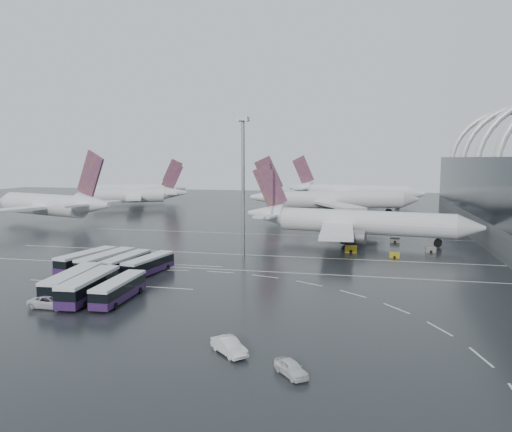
% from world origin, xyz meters
% --- Properties ---
extents(ground, '(420.00, 420.00, 0.00)m').
position_xyz_m(ground, '(0.00, 0.00, 0.00)').
color(ground, black).
rests_on(ground, ground).
extents(lane_marking_near, '(120.00, 0.25, 0.01)m').
position_xyz_m(lane_marking_near, '(0.00, -2.00, 0.01)').
color(lane_marking_near, silver).
rests_on(lane_marking_near, ground).
extents(lane_marking_mid, '(120.00, 0.25, 0.01)m').
position_xyz_m(lane_marking_mid, '(0.00, 12.00, 0.01)').
color(lane_marking_mid, silver).
rests_on(lane_marking_mid, ground).
extents(lane_marking_far, '(120.00, 0.25, 0.01)m').
position_xyz_m(lane_marking_far, '(0.00, 40.00, 0.01)').
color(lane_marking_far, silver).
rests_on(lane_marking_far, ground).
extents(bus_bay_line_south, '(28.00, 0.25, 0.01)m').
position_xyz_m(bus_bay_line_south, '(-24.00, -16.00, 0.01)').
color(bus_bay_line_south, silver).
rests_on(bus_bay_line_south, ground).
extents(bus_bay_line_north, '(28.00, 0.25, 0.01)m').
position_xyz_m(bus_bay_line_north, '(-24.00, 0.00, 0.01)').
color(bus_bay_line_north, silver).
rests_on(bus_bay_line_north, ground).
extents(airliner_main, '(55.24, 47.85, 18.75)m').
position_xyz_m(airliner_main, '(12.53, 32.38, 4.69)').
color(airliner_main, white).
rests_on(airliner_main, ground).
extents(airliner_gate_b, '(58.36, 51.73, 20.54)m').
position_xyz_m(airliner_gate_b, '(4.28, 87.55, 5.14)').
color(airliner_gate_b, white).
rests_on(airliner_gate_b, ground).
extents(airliner_gate_c, '(58.01, 52.68, 20.84)m').
position_xyz_m(airliner_gate_c, '(9.41, 129.16, 5.21)').
color(airliner_gate_c, white).
rests_on(airliner_gate_c, ground).
extents(jet_remote_west, '(49.66, 40.37, 21.99)m').
position_xyz_m(jet_remote_west, '(-76.69, 46.29, 5.68)').
color(jet_remote_west, white).
rests_on(jet_remote_west, ground).
extents(jet_remote_mid, '(40.08, 32.74, 18.29)m').
position_xyz_m(jet_remote_mid, '(-74.03, 97.53, 4.72)').
color(jet_remote_mid, white).
rests_on(jet_remote_mid, ground).
extents(jet_remote_far, '(42.89, 34.98, 19.38)m').
position_xyz_m(jet_remote_far, '(-85.66, 124.56, 5.00)').
color(jet_remote_far, white).
rests_on(jet_remote_far, ground).
extents(bus_row_near_a, '(5.46, 13.37, 3.21)m').
position_xyz_m(bus_row_near_a, '(-32.96, -7.30, 1.76)').
color(bus_row_near_a, '#26143F').
rests_on(bus_row_near_a, ground).
extents(bus_row_near_b, '(4.86, 13.61, 3.28)m').
position_xyz_m(bus_row_near_b, '(-28.73, -8.14, 1.80)').
color(bus_row_near_b, '#26143F').
rests_on(bus_row_near_b, ground).
extents(bus_row_near_c, '(3.97, 12.63, 3.06)m').
position_xyz_m(bus_row_near_c, '(-25.06, -7.94, 1.68)').
color(bus_row_near_c, '#26143F').
rests_on(bus_row_near_c, ground).
extents(bus_row_near_d, '(4.65, 12.56, 3.02)m').
position_xyz_m(bus_row_near_d, '(-20.76, -8.11, 1.66)').
color(bus_row_near_d, '#26143F').
rests_on(bus_row_near_d, ground).
extents(bus_row_far_a, '(4.27, 13.90, 3.37)m').
position_xyz_m(bus_row_far_a, '(-26.19, -22.39, 1.85)').
color(bus_row_far_a, '#26143F').
rests_on(bus_row_far_a, ground).
extents(bus_row_far_b, '(4.04, 13.91, 3.38)m').
position_xyz_m(bus_row_far_b, '(-22.57, -23.94, 1.86)').
color(bus_row_far_b, '#26143F').
rests_on(bus_row_far_b, ground).
extents(bus_row_far_c, '(3.23, 12.37, 3.03)m').
position_xyz_m(bus_row_far_c, '(-18.06, -23.83, 1.66)').
color(bus_row_far_c, '#26143F').
rests_on(bus_row_far_c, ground).
extents(van_curve_a, '(5.93, 2.75, 1.65)m').
position_xyz_m(van_curve_a, '(-25.30, -28.87, 0.82)').
color(van_curve_a, silver).
rests_on(van_curve_a, ground).
extents(van_curve_b, '(3.95, 4.25, 1.41)m').
position_xyz_m(van_curve_b, '(8.85, -42.56, 0.71)').
color(van_curve_b, silver).
rests_on(van_curve_b, ground).
extents(van_curve_c, '(4.73, 4.69, 1.63)m').
position_xyz_m(van_curve_c, '(1.95, -38.90, 0.81)').
color(van_curve_c, silver).
rests_on(van_curve_c, ground).
extents(floodlight_mast, '(2.13, 2.13, 27.81)m').
position_xyz_m(floodlight_mast, '(-8.75, 10.92, 17.49)').
color(floodlight_mast, gray).
rests_on(floodlight_mast, ground).
extents(gse_cart_belly_a, '(1.96, 1.16, 1.07)m').
position_xyz_m(gse_cart_belly_a, '(21.16, 15.44, 0.53)').
color(gse_cart_belly_a, '#AA8D16').
rests_on(gse_cart_belly_a, ground).
extents(gse_cart_belly_b, '(2.12, 1.25, 1.15)m').
position_xyz_m(gse_cart_belly_b, '(22.29, 34.21, 0.58)').
color(gse_cart_belly_b, slate).
rests_on(gse_cart_belly_b, ground).
extents(gse_cart_belly_c, '(2.49, 1.47, 1.36)m').
position_xyz_m(gse_cart_belly_c, '(12.53, 19.49, 0.68)').
color(gse_cart_belly_c, '#AA8D16').
rests_on(gse_cart_belly_c, ground).
extents(gse_cart_belly_d, '(2.06, 1.22, 1.12)m').
position_xyz_m(gse_cart_belly_d, '(28.98, 22.98, 0.56)').
color(gse_cart_belly_d, slate).
rests_on(gse_cart_belly_d, ground).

